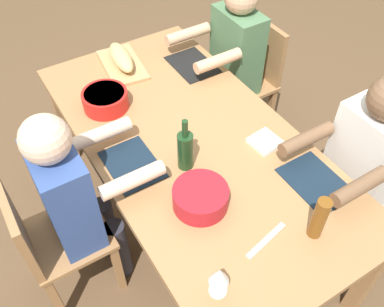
{
  "coord_description": "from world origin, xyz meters",
  "views": [
    {
      "loc": [
        1.29,
        -0.8,
        2.26
      ],
      "look_at": [
        0.0,
        0.0,
        0.63
      ],
      "focal_mm": 39.24,
      "sensor_mm": 36.0,
      "label": 1
    }
  ],
  "objects_px": {
    "chair_near_center": "(49,238)",
    "beer_bottle": "(319,218)",
    "chair_far_right": "(370,176)",
    "wine_glass": "(219,277)",
    "dining_table": "(192,149)",
    "napkin_stack": "(265,142)",
    "cutting_board": "(122,65)",
    "bread_loaf": "(121,57)",
    "wine_bottle": "(185,150)",
    "chair_far_left": "(250,74)",
    "serving_bowl_pasta": "(105,99)",
    "serving_bowl_salad": "(200,196)",
    "diner_near_center": "(76,196)",
    "diner_far_right": "(358,163)",
    "diner_far_left": "(231,56)"
  },
  "relations": [
    {
      "from": "chair_near_center",
      "to": "beer_bottle",
      "type": "xyz_separation_m",
      "value": [
        0.75,
        0.96,
        0.37
      ]
    },
    {
      "from": "chair_far_right",
      "to": "wine_glass",
      "type": "xyz_separation_m",
      "value": [
        0.2,
        -1.17,
        0.37
      ]
    },
    {
      "from": "dining_table",
      "to": "napkin_stack",
      "type": "relative_size",
      "value": 14.22
    },
    {
      "from": "cutting_board",
      "to": "bread_loaf",
      "type": "bearing_deg",
      "value": 0.0
    },
    {
      "from": "dining_table",
      "to": "wine_bottle",
      "type": "xyz_separation_m",
      "value": [
        0.14,
        -0.12,
        0.18
      ]
    },
    {
      "from": "chair_far_left",
      "to": "cutting_board",
      "type": "relative_size",
      "value": 2.12
    },
    {
      "from": "chair_far_right",
      "to": "wine_glass",
      "type": "distance_m",
      "value": 1.24
    },
    {
      "from": "wine_bottle",
      "to": "napkin_stack",
      "type": "distance_m",
      "value": 0.44
    },
    {
      "from": "wine_bottle",
      "to": "wine_glass",
      "type": "xyz_separation_m",
      "value": [
        0.61,
        -0.22,
        0.01
      ]
    },
    {
      "from": "napkin_stack",
      "to": "wine_glass",
      "type": "bearing_deg",
      "value": -50.8
    },
    {
      "from": "chair_near_center",
      "to": "serving_bowl_pasta",
      "type": "relative_size",
      "value": 3.41
    },
    {
      "from": "dining_table",
      "to": "serving_bowl_salad",
      "type": "height_order",
      "value": "serving_bowl_salad"
    },
    {
      "from": "chair_far_left",
      "to": "serving_bowl_salad",
      "type": "xyz_separation_m",
      "value": [
        0.92,
        -1.01,
        0.31
      ]
    },
    {
      "from": "dining_table",
      "to": "wine_glass",
      "type": "distance_m",
      "value": 0.85
    },
    {
      "from": "chair_far_right",
      "to": "diner_near_center",
      "type": "xyz_separation_m",
      "value": [
        -0.55,
        -1.46,
        0.21
      ]
    },
    {
      "from": "bread_loaf",
      "to": "wine_glass",
      "type": "bearing_deg",
      "value": -11.7
    },
    {
      "from": "dining_table",
      "to": "diner_far_right",
      "type": "xyz_separation_m",
      "value": [
        0.55,
        0.64,
        0.03
      ]
    },
    {
      "from": "diner_near_center",
      "to": "wine_bottle",
      "type": "relative_size",
      "value": 4.14
    },
    {
      "from": "diner_far_right",
      "to": "napkin_stack",
      "type": "xyz_separation_m",
      "value": [
        -0.32,
        -0.34,
        0.05
      ]
    },
    {
      "from": "dining_table",
      "to": "chair_far_right",
      "type": "height_order",
      "value": "chair_far_right"
    },
    {
      "from": "serving_bowl_salad",
      "to": "diner_far_right",
      "type": "bearing_deg",
      "value": 77.86
    },
    {
      "from": "wine_glass",
      "to": "wine_bottle",
      "type": "bearing_deg",
      "value": 159.8
    },
    {
      "from": "chair_far_right",
      "to": "cutting_board",
      "type": "height_order",
      "value": "chair_far_right"
    },
    {
      "from": "chair_far_left",
      "to": "bread_loaf",
      "type": "distance_m",
      "value": 0.94
    },
    {
      "from": "dining_table",
      "to": "serving_bowl_pasta",
      "type": "distance_m",
      "value": 0.55
    },
    {
      "from": "wine_glass",
      "to": "chair_near_center",
      "type": "bearing_deg",
      "value": -147.51
    },
    {
      "from": "wine_glass",
      "to": "serving_bowl_pasta",
      "type": "bearing_deg",
      "value": 176.46
    },
    {
      "from": "diner_far_right",
      "to": "beer_bottle",
      "type": "bearing_deg",
      "value": -67.97
    },
    {
      "from": "chair_near_center",
      "to": "serving_bowl_pasta",
      "type": "distance_m",
      "value": 0.78
    },
    {
      "from": "chair_far_left",
      "to": "diner_far_left",
      "type": "distance_m",
      "value": 0.28
    },
    {
      "from": "chair_far_left",
      "to": "bread_loaf",
      "type": "height_order",
      "value": "same"
    },
    {
      "from": "diner_far_left",
      "to": "chair_near_center",
      "type": "relative_size",
      "value": 1.41
    },
    {
      "from": "beer_bottle",
      "to": "wine_glass",
      "type": "bearing_deg",
      "value": -90.09
    },
    {
      "from": "dining_table",
      "to": "serving_bowl_salad",
      "type": "distance_m",
      "value": 0.43
    },
    {
      "from": "bread_loaf",
      "to": "serving_bowl_pasta",
      "type": "bearing_deg",
      "value": -38.47
    },
    {
      "from": "diner_far_right",
      "to": "chair_far_right",
      "type": "bearing_deg",
      "value": 90.0
    },
    {
      "from": "diner_far_right",
      "to": "cutting_board",
      "type": "relative_size",
      "value": 3.0
    },
    {
      "from": "cutting_board",
      "to": "wine_glass",
      "type": "relative_size",
      "value": 2.41
    },
    {
      "from": "diner_far_right",
      "to": "serving_bowl_salad",
      "type": "height_order",
      "value": "diner_far_right"
    },
    {
      "from": "bread_loaf",
      "to": "beer_bottle",
      "type": "relative_size",
      "value": 1.45
    },
    {
      "from": "wine_bottle",
      "to": "napkin_stack",
      "type": "height_order",
      "value": "wine_bottle"
    },
    {
      "from": "cutting_board",
      "to": "chair_near_center",
      "type": "bearing_deg",
      "value": -46.0
    },
    {
      "from": "chair_near_center",
      "to": "serving_bowl_pasta",
      "type": "height_order",
      "value": "chair_near_center"
    },
    {
      "from": "beer_bottle",
      "to": "chair_far_left",
      "type": "bearing_deg",
      "value": 152.3
    },
    {
      "from": "dining_table",
      "to": "chair_far_left",
      "type": "xyz_separation_m",
      "value": [
        -0.55,
        0.82,
        -0.18
      ]
    },
    {
      "from": "bread_loaf",
      "to": "napkin_stack",
      "type": "relative_size",
      "value": 2.29
    },
    {
      "from": "diner_near_center",
      "to": "napkin_stack",
      "type": "height_order",
      "value": "diner_near_center"
    },
    {
      "from": "bread_loaf",
      "to": "diner_far_left",
      "type": "bearing_deg",
      "value": 72.29
    },
    {
      "from": "diner_near_center",
      "to": "wine_bottle",
      "type": "distance_m",
      "value": 0.56
    },
    {
      "from": "chair_near_center",
      "to": "napkin_stack",
      "type": "relative_size",
      "value": 6.07
    }
  ]
}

